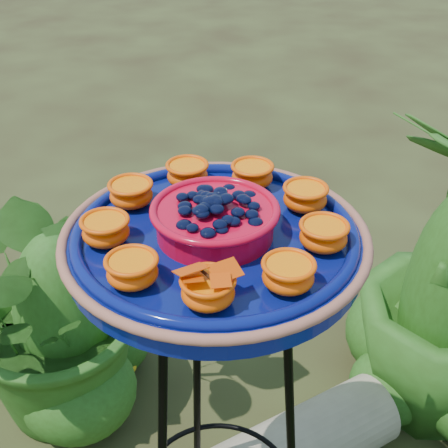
{
  "coord_description": "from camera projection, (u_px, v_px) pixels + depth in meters",
  "views": [
    {
      "loc": [
        0.1,
        -0.84,
        1.59
      ],
      "look_at": [
        0.06,
        0.01,
        1.04
      ],
      "focal_mm": 50.0,
      "sensor_mm": 36.0,
      "label": 1
    }
  ],
  "objects": [
    {
      "name": "tripod_stand",
      "position": [
        217.0,
        410.0,
        1.26
      ],
      "size": [
        0.45,
        0.45,
        0.97
      ],
      "rotation": [
        0.0,
        0.0,
        0.36
      ],
      "color": "black",
      "rests_on": "ground"
    },
    {
      "name": "feeder_dish",
      "position": [
        215.0,
        235.0,
        1.03
      ],
      "size": [
        0.63,
        0.63,
        0.12
      ],
      "rotation": [
        0.0,
        0.0,
        0.36
      ],
      "color": "#07115B",
      "rests_on": "tripod_stand"
    },
    {
      "name": "shrub_back_left",
      "position": [
        59.0,
        296.0,
        1.84
      ],
      "size": [
        0.98,
        0.96,
        0.83
      ],
      "primitive_type": "imported",
      "rotation": [
        0.0,
        0.0,
        0.59
      ],
      "color": "#254B14",
      "rests_on": "ground"
    }
  ]
}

